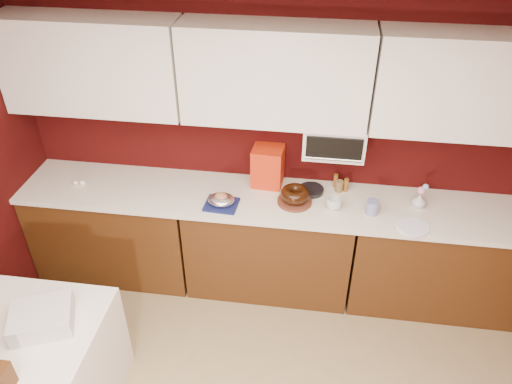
{
  "coord_description": "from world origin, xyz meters",
  "views": [
    {
      "loc": [
        0.33,
        -1.19,
        3.17
      ],
      "look_at": [
        -0.1,
        1.84,
        1.02
      ],
      "focal_mm": 35.0,
      "sensor_mm": 36.0,
      "label": 1
    }
  ],
  "objects": [
    {
      "name": "newspaper_stack",
      "position": [
        -1.24,
        0.64,
        0.81
      ],
      "size": [
        0.44,
        0.41,
        0.13
      ],
      "primitive_type": "cube",
      "rotation": [
        0.0,
        0.0,
        0.39
      ],
      "color": "silver",
      "rests_on": "dining_table"
    },
    {
      "name": "upper_cabinet_center",
      "position": [
        0.0,
        2.08,
        1.85
      ],
      "size": [
        1.31,
        0.33,
        0.7
      ],
      "primitive_type": "cube",
      "color": "white",
      "rests_on": "wall_back"
    },
    {
      "name": "cake_base",
      "position": [
        0.19,
        1.91,
        0.91
      ],
      "size": [
        0.28,
        0.28,
        0.02
      ],
      "primitive_type": "cylinder",
      "rotation": [
        0.0,
        0.0,
        -0.05
      ],
      "color": "#5D2B1C",
      "rests_on": "countertop"
    },
    {
      "name": "flower_blue",
      "position": [
        1.15,
        2.01,
        1.07
      ],
      "size": [
        0.05,
        0.05,
        0.05
      ],
      "primitive_type": "sphere",
      "color": "#89AADB",
      "rests_on": "flower_vase"
    },
    {
      "name": "foil_ham_nest",
      "position": [
        -0.36,
        1.8,
        0.96
      ],
      "size": [
        0.2,
        0.17,
        0.07
      ],
      "primitive_type": "ellipsoid",
      "rotation": [
        0.0,
        0.0,
        0.01
      ],
      "color": "white",
      "rests_on": "navy_towel"
    },
    {
      "name": "egg_left",
      "position": [
        -1.52,
        1.91,
        0.92
      ],
      "size": [
        0.06,
        0.05,
        0.04
      ],
      "primitive_type": "ellipsoid",
      "rotation": [
        0.0,
        0.0,
        -0.12
      ],
      "color": "white",
      "rests_on": "countertop"
    },
    {
      "name": "upper_cabinet_left",
      "position": [
        -1.33,
        2.08,
        1.85
      ],
      "size": [
        1.31,
        0.33,
        0.7
      ],
      "primitive_type": "cube",
      "color": "white",
      "rests_on": "wall_back"
    },
    {
      "name": "dark_pan",
      "position": [
        0.31,
        2.07,
        0.92
      ],
      "size": [
        0.25,
        0.25,
        0.03
      ],
      "primitive_type": "cylinder",
      "rotation": [
        0.0,
        0.0,
        0.37
      ],
      "color": "black",
      "rests_on": "countertop"
    },
    {
      "name": "base_cabinet_left",
      "position": [
        -1.33,
        1.94,
        0.43
      ],
      "size": [
        1.31,
        0.58,
        0.86
      ],
      "primitive_type": "cube",
      "color": "#46250E",
      "rests_on": "floor"
    },
    {
      "name": "amber_bottle_tall",
      "position": [
        0.5,
        2.17,
        0.96
      ],
      "size": [
        0.04,
        0.04,
        0.12
      ],
      "primitive_type": "cylinder",
      "rotation": [
        0.0,
        0.0,
        0.16
      ],
      "color": "brown",
      "rests_on": "countertop"
    },
    {
      "name": "wall_back",
      "position": [
        0.0,
        2.25,
        1.25
      ],
      "size": [
        4.0,
        0.02,
        2.5
      ],
      "primitive_type": "cube",
      "color": "#370807",
      "rests_on": "floor"
    },
    {
      "name": "amber_bottle",
      "position": [
        0.58,
        2.12,
        0.96
      ],
      "size": [
        0.04,
        0.04,
        0.11
      ],
      "primitive_type": "cylinder",
      "rotation": [
        0.0,
        0.0,
        -0.1
      ],
      "color": "brown",
      "rests_on": "countertop"
    },
    {
      "name": "countertop",
      "position": [
        0.0,
        1.94,
        0.88
      ],
      "size": [
        4.0,
        0.62,
        0.04
      ],
      "primitive_type": "cube",
      "color": "silver",
      "rests_on": "base_cabinet_center"
    },
    {
      "name": "paper_cup",
      "position": [
        0.53,
        2.12,
        0.95
      ],
      "size": [
        0.08,
        0.08,
        0.09
      ],
      "primitive_type": "cylinder",
      "rotation": [
        0.0,
        0.0,
        0.41
      ],
      "color": "brown",
      "rests_on": "countertop"
    },
    {
      "name": "toaster_oven",
      "position": [
        0.45,
        2.1,
        1.38
      ],
      "size": [
        0.45,
        0.3,
        0.25
      ],
      "primitive_type": "cube",
      "color": "white",
      "rests_on": "upper_cabinet_center"
    },
    {
      "name": "egg_right",
      "position": [
        -1.58,
        1.91,
        0.92
      ],
      "size": [
        0.05,
        0.04,
        0.04
      ],
      "primitive_type": "ellipsoid",
      "rotation": [
        0.0,
        0.0,
        0.02
      ],
      "color": "silver",
      "rests_on": "countertop"
    },
    {
      "name": "blue_jar",
      "position": [
        0.77,
        1.86,
        0.96
      ],
      "size": [
        0.11,
        0.11,
        0.11
      ],
      "primitive_type": "cylinder",
      "rotation": [
        0.0,
        0.0,
        -0.2
      ],
      "color": "navy",
      "rests_on": "countertop"
    },
    {
      "name": "flower_vase",
      "position": [
        1.12,
        1.99,
        0.96
      ],
      "size": [
        0.09,
        0.09,
        0.13
      ],
      "primitive_type": "imported",
      "rotation": [
        0.0,
        0.0,
        -0.03
      ],
      "color": "silver",
      "rests_on": "countertop"
    },
    {
      "name": "flower_pink",
      "position": [
        1.12,
        1.99,
        1.05
      ],
      "size": [
        0.06,
        0.06,
        0.06
      ],
      "primitive_type": "sphere",
      "color": "pink",
      "rests_on": "flower_vase"
    },
    {
      "name": "roasted_ham",
      "position": [
        -0.36,
        1.8,
        0.98
      ],
      "size": [
        0.12,
        0.11,
        0.06
      ],
      "primitive_type": "ellipsoid",
      "rotation": [
        0.0,
        0.0,
        -0.26
      ],
      "color": "#A9704D",
      "rests_on": "foil_ham_nest"
    },
    {
      "name": "coffee_mug",
      "position": [
        0.49,
        1.88,
        0.96
      ],
      "size": [
        0.14,
        0.14,
        0.11
      ],
      "primitive_type": "imported",
      "rotation": [
        0.0,
        0.0,
        0.9
      ],
      "color": "silver",
      "rests_on": "countertop"
    },
    {
      "name": "toaster_oven_door",
      "position": [
        0.45,
        1.94,
        1.38
      ],
      "size": [
        0.4,
        0.02,
        0.18
      ],
      "primitive_type": "cube",
      "color": "black",
      "rests_on": "toaster_oven"
    },
    {
      "name": "ceiling",
      "position": [
        0.0,
        0.0,
        2.5
      ],
      "size": [
        4.0,
        4.5,
        0.02
      ],
      "primitive_type": "cube",
      "color": "white",
      "rests_on": "wall_back"
    },
    {
      "name": "china_plate",
      "position": [
        1.06,
        1.72,
        0.91
      ],
      "size": [
        0.23,
        0.23,
        0.01
      ],
      "primitive_type": "cylinder",
      "rotation": [
        0.0,
        0.0,
        -0.01
      ],
      "color": "white",
      "rests_on": "countertop"
    },
    {
      "name": "navy_towel",
      "position": [
        -0.36,
        1.8,
        0.91
      ],
      "size": [
        0.26,
        0.22,
        0.02
      ],
      "primitive_type": "cube",
      "rotation": [
        0.0,
        0.0,
        -0.06
      ],
      "color": "#141B4E",
      "rests_on": "countertop"
    },
    {
      "name": "base_cabinet_right",
      "position": [
        1.33,
        1.94,
        0.43
      ],
      "size": [
        1.31,
        0.58,
        0.86
      ],
      "primitive_type": "cube",
      "color": "#46250E",
      "rests_on": "floor"
    },
    {
      "name": "base_cabinet_center",
      "position": [
        0.0,
        1.94,
        0.43
      ],
      "size": [
        1.31,
        0.58,
        0.86
      ],
      "primitive_type": "cube",
      "color": "#46250E",
      "rests_on": "floor"
    },
    {
      "name": "dining_table",
      "position": [
        -1.4,
        0.6,
        0.38
      ],
      "size": [
        1.0,
        0.8,
        0.75
      ],
      "primitive_type": "cube",
      "color": "silver",
      "rests_on": "floor"
    },
    {
      "name": "bundt_cake",
      "position": [
        0.19,
        1.91,
        0.98
      ],
      "size": [
        0.29,
        0.29,
        0.09
      ],
      "primitive_type": "torus",
      "rotation": [
        0.0,
        0.0,
        -0.39
      ],
      "color": "black",
      "rests_on": "cake_base"
    },
    {
      "name": "upper_cabinet_right",
      "position": [
        1.33,
        2.08,
        1.85
      ],
      "size": [
        1.31,
        0.33,
        0.7
      ],
      "primitive_type": "cube",
      "color": "white",
      "rests_on": "wall_back"
    },
    {
      "name": "toaster_oven_handle",
      "position": [
        0.45,
        1.93,
        1.3
      ],
      "size": [
        0.42,
        0.02,
        0.02
      ],
      "primitive_type": "cylinder",
      "rotation": [
        0.0,
        1.57,
        0.0
      ],
      "color": "silver",
      "rests_on": "toaster_oven"
    },
    {
      "name": "pandoro_box",
      "position": [
        -0.05,
        2.15,
        1.06
      ],
      "size": [
        0.25,
        0.23,
        0.33
      ],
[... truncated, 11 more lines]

